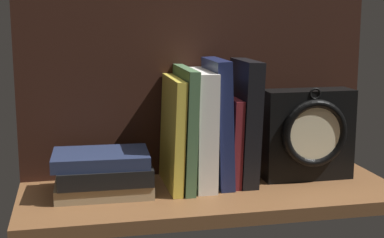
% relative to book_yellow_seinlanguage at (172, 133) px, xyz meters
% --- Properties ---
extents(ground_plane, '(0.73, 0.28, 0.03)m').
position_rel_book_yellow_seinlanguage_xyz_m(ground_plane, '(0.07, -0.04, -0.12)').
color(ground_plane, brown).
extents(back_panel, '(0.73, 0.01, 0.41)m').
position_rel_book_yellow_seinlanguage_xyz_m(back_panel, '(0.07, 0.09, 0.10)').
color(back_panel, black).
rests_on(back_panel, ground_plane).
extents(book_yellow_seinlanguage, '(0.03, 0.17, 0.22)m').
position_rel_book_yellow_seinlanguage_xyz_m(book_yellow_seinlanguage, '(0.00, 0.00, 0.00)').
color(book_yellow_seinlanguage, gold).
rests_on(book_yellow_seinlanguage, ground_plane).
extents(book_green_romantic, '(0.03, 0.17, 0.23)m').
position_rel_book_yellow_seinlanguage_xyz_m(book_green_romantic, '(0.02, 0.00, 0.01)').
color(book_green_romantic, '#476B44').
rests_on(book_green_romantic, ground_plane).
extents(book_white_catcher, '(0.04, 0.15, 0.23)m').
position_rel_book_yellow_seinlanguage_xyz_m(book_white_catcher, '(0.05, 0.00, 0.01)').
color(book_white_catcher, silver).
rests_on(book_white_catcher, ground_plane).
extents(book_navy_bierce, '(0.04, 0.14, 0.25)m').
position_rel_book_yellow_seinlanguage_xyz_m(book_navy_bierce, '(0.09, 0.00, 0.02)').
color(book_navy_bierce, '#192147').
rests_on(book_navy_bierce, ground_plane).
extents(book_maroon_dawkins, '(0.02, 0.12, 0.17)m').
position_rel_book_yellow_seinlanguage_xyz_m(book_maroon_dawkins, '(0.12, 0.00, -0.02)').
color(book_maroon_dawkins, maroon).
rests_on(book_maroon_dawkins, ground_plane).
extents(book_black_skeptic, '(0.04, 0.13, 0.25)m').
position_rel_book_yellow_seinlanguage_xyz_m(book_black_skeptic, '(0.15, 0.00, 0.02)').
color(book_black_skeptic, black).
rests_on(book_black_skeptic, ground_plane).
extents(framed_clock, '(0.18, 0.08, 0.19)m').
position_rel_book_yellow_seinlanguage_xyz_m(framed_clock, '(0.28, -0.01, -0.01)').
color(framed_clock, black).
rests_on(framed_clock, ground_plane).
extents(book_stack_side, '(0.19, 0.14, 0.08)m').
position_rel_book_yellow_seinlanguage_xyz_m(book_stack_side, '(-0.14, -0.02, -0.07)').
color(book_stack_side, '#9E8966').
rests_on(book_stack_side, ground_plane).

